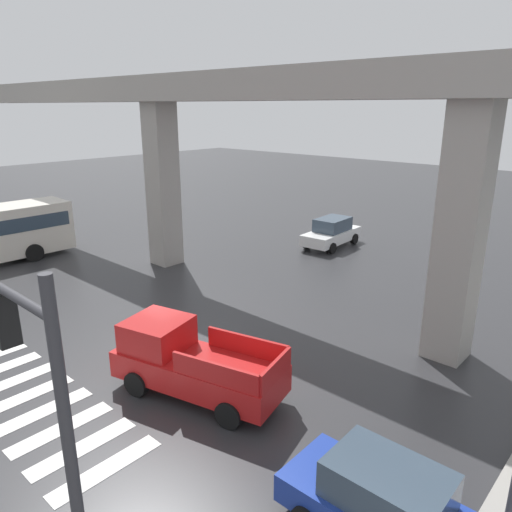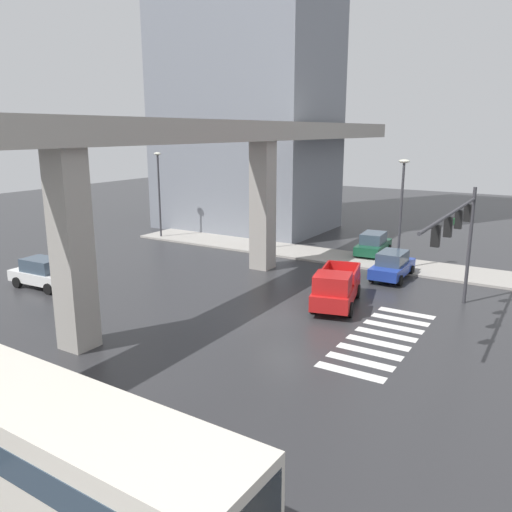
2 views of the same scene
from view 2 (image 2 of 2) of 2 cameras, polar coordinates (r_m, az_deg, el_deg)
name	(u,v)px [view 2 (image 2 of 2)]	position (r m, az deg, el deg)	size (l,w,h in m)	color
ground_plane	(284,318)	(25.69, 3.09, -6.84)	(120.00, 120.00, 0.00)	#2D2D30
crosswalk_stripes	(382,338)	(23.90, 13.74, -8.83)	(8.25, 2.80, 0.01)	silver
elevated_overpass	(187,146)	(27.28, -7.63, 11.89)	(57.28, 2.16, 9.56)	#9E9991
sidewalk_east	(345,258)	(37.63, 9.75, -0.23)	(4.00, 36.00, 0.15)	#9E9991
pickup_truck	(336,289)	(27.20, 8.79, -3.60)	(5.41, 3.07, 2.08)	red
city_bus	(58,451)	(13.70, -21.01, -19.42)	(2.98, 10.86, 2.99)	beige
sedan_dark_green	(373,244)	(38.96, 12.81, 1.28)	(4.43, 2.22, 1.72)	#14472D
sedan_blue	(392,265)	(33.18, 14.81, -0.98)	(4.32, 2.01, 1.72)	#1E3899
sedan_white	(44,273)	(32.79, -22.37, -1.75)	(2.13, 4.38, 1.72)	silver
traffic_signal_mast	(458,228)	(25.33, 21.42, 2.92)	(10.89, 0.32, 6.20)	#38383D
street_lamp_near_corner	(402,202)	(34.37, 15.76, 5.76)	(0.44, 0.70, 7.24)	#38383D
street_lamp_mid_block	(256,192)	(38.75, 0.00, 7.11)	(0.44, 0.70, 7.24)	#38383D
street_lamp_far_north	(159,185)	(44.48, -10.67, 7.73)	(0.44, 0.70, 7.24)	#38383D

